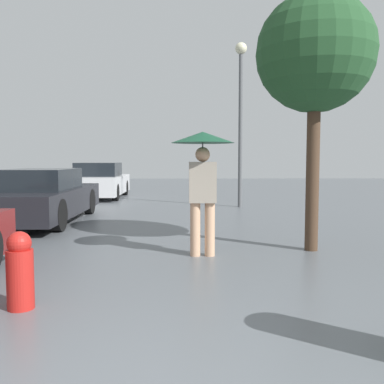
{
  "coord_description": "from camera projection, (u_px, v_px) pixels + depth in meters",
  "views": [
    {
      "loc": [
        -0.0,
        -2.05,
        1.44
      ],
      "look_at": [
        0.12,
        4.23,
        0.96
      ],
      "focal_mm": 40.0,
      "sensor_mm": 36.0,
      "label": 1
    }
  ],
  "objects": [
    {
      "name": "pedestrian",
      "position": [
        203.0,
        162.0,
        6.27
      ],
      "size": [
        0.93,
        0.93,
        1.84
      ],
      "color": "tan",
      "rests_on": "ground_plane"
    },
    {
      "name": "parked_car_middle",
      "position": [
        44.0,
        197.0,
        9.81
      ],
      "size": [
        1.62,
        4.49,
        1.22
      ],
      "color": "black",
      "rests_on": "ground_plane"
    },
    {
      "name": "parked_car_farthest",
      "position": [
        100.0,
        182.0,
        15.98
      ],
      "size": [
        1.74,
        3.91,
        1.32
      ],
      "color": "silver",
      "rests_on": "ground_plane"
    },
    {
      "name": "tree",
      "position": [
        315.0,
        55.0,
        6.55
      ],
      "size": [
        1.82,
        1.82,
        3.98
      ],
      "color": "#473323",
      "rests_on": "ground_plane"
    },
    {
      "name": "street_lamp",
      "position": [
        241.0,
        98.0,
        12.73
      ],
      "size": [
        0.35,
        0.35,
        4.88
      ],
      "color": "#515456",
      "rests_on": "ground_plane"
    },
    {
      "name": "fire_hydrant",
      "position": [
        20.0,
        271.0,
        4.1
      ],
      "size": [
        0.25,
        0.25,
        0.75
      ],
      "color": "#B21E19",
      "rests_on": "ground_plane"
    }
  ]
}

